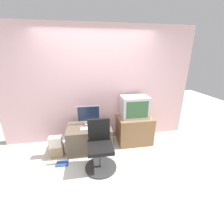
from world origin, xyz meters
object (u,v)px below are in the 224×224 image
at_px(main_monitor, 89,116).
at_px(crt_tv, 134,107).
at_px(mouse, 99,127).
at_px(office_chair, 100,149).
at_px(keyboard, 88,128).
at_px(cardboard_box_lower, 57,151).
at_px(book, 62,163).

relative_size(main_monitor, crt_tv, 0.82).
distance_m(main_monitor, mouse, 0.36).
relative_size(main_monitor, office_chair, 0.54).
distance_m(keyboard, cardboard_box_lower, 0.80).
xyz_separation_m(keyboard, cardboard_box_lower, (-0.66, -0.07, -0.44)).
bearing_deg(cardboard_box_lower, office_chair, -27.84).
bearing_deg(main_monitor, office_chair, -77.44).
height_order(keyboard, cardboard_box_lower, keyboard).
distance_m(crt_tv, book, 1.91).
distance_m(crt_tv, cardboard_box_lower, 1.92).
relative_size(mouse, office_chair, 0.07).
bearing_deg(main_monitor, cardboard_box_lower, -156.19).
bearing_deg(book, keyboard, 33.85).
relative_size(office_chair, cardboard_box_lower, 3.37).
distance_m(main_monitor, office_chair, 0.86).
xyz_separation_m(keyboard, crt_tv, (1.07, 0.24, 0.33)).
distance_m(keyboard, mouse, 0.24).
height_order(mouse, cardboard_box_lower, mouse).
bearing_deg(mouse, book, -154.71).
distance_m(office_chair, book, 0.83).
relative_size(main_monitor, book, 2.18).
height_order(keyboard, office_chair, office_chair).
bearing_deg(cardboard_box_lower, mouse, 5.13).
xyz_separation_m(mouse, office_chair, (-0.03, -0.54, -0.19)).
relative_size(crt_tv, book, 2.67).
xyz_separation_m(crt_tv, book, (-1.59, -0.59, -0.87)).
bearing_deg(crt_tv, office_chair, -138.34).
bearing_deg(mouse, crt_tv, 15.64).
height_order(office_chair, book, office_chair).
distance_m(main_monitor, crt_tv, 1.04).
xyz_separation_m(main_monitor, office_chair, (0.17, -0.76, -0.37)).
xyz_separation_m(cardboard_box_lower, book, (0.14, -0.28, -0.10)).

